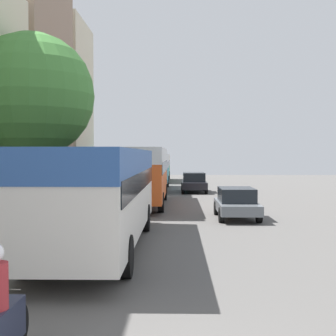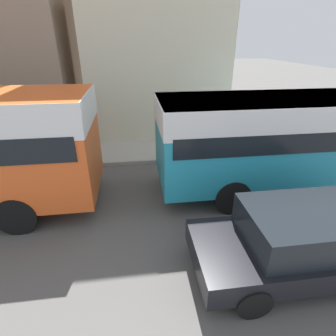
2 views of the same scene
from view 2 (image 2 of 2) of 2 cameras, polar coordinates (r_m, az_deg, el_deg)
name	(u,v)px [view 2 (image 2 of 2)]	position (r m, az deg, el deg)	size (l,w,h in m)	color
bus_third_in_line	(320,130)	(9.20, 30.21, 7.18)	(2.57, 9.82, 2.90)	teal
car_crossing	(304,240)	(6.02, 27.47, -13.79)	(1.90, 4.41, 1.48)	black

